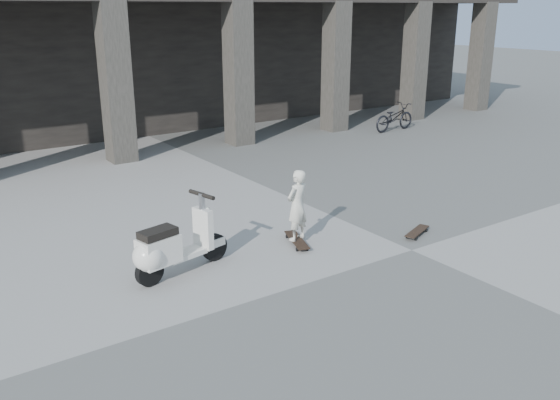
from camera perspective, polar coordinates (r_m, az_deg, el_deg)
ground at (r=10.04m, az=12.57°, el=-4.74°), size 90.00×90.00×0.00m
colonnade at (r=21.14m, az=-16.05°, el=15.29°), size 28.00×8.82×6.00m
longboard at (r=10.03m, az=1.62°, el=-3.89°), size 0.47×0.88×0.09m
skateboard_spare at (r=10.69m, az=13.06°, el=-2.98°), size 0.73×0.43×0.08m
child at (r=9.81m, az=1.66°, el=-0.51°), size 0.50×0.39×1.21m
scooter at (r=8.81m, az=-10.83°, el=-4.67°), size 1.65×0.72×1.17m
bicycle at (r=19.58m, az=10.94°, el=7.82°), size 1.69×0.68×0.87m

